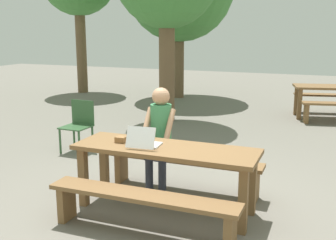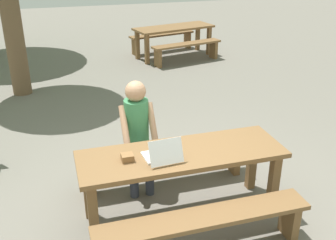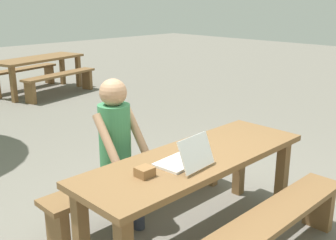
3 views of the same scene
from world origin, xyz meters
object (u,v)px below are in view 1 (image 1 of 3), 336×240
picnic_table_front (165,157)px  small_pouch (121,139)px  laptop (144,142)px  plastic_chair (79,124)px  person_seated (160,131)px

picnic_table_front → small_pouch: size_ratio=18.12×
laptop → plastic_chair: laptop is taller
small_pouch → person_seated: bearing=68.6°
person_seated → small_pouch: bearing=-111.4°
small_pouch → picnic_table_front: bearing=0.9°
laptop → plastic_chair: 2.67m
laptop → small_pouch: (-0.33, 0.08, -0.03)m
laptop → person_seated: (-0.09, 0.68, -0.05)m
laptop → small_pouch: laptop is taller
picnic_table_front → laptop: bearing=-158.9°
picnic_table_front → laptop: 0.30m
plastic_chair → small_pouch: bearing=-42.3°
picnic_table_front → plastic_chair: plastic_chair is taller
laptop → small_pouch: 0.34m
laptop → person_seated: bearing=-86.8°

